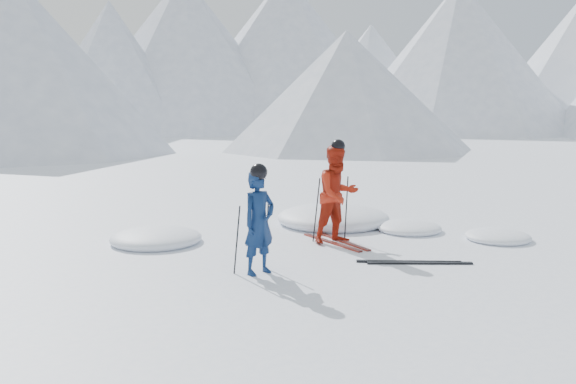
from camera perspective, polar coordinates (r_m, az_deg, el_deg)
name	(u,v)px	position (r m, az deg, el deg)	size (l,w,h in m)	color
ground	(404,248)	(11.13, 10.81, -5.20)	(160.00, 160.00, 0.00)	white
mountain_range	(153,44)	(45.64, -12.50, 13.35)	(106.15, 62.94, 15.53)	#B2BCD1
skier_blue	(259,223)	(9.19, -2.73, -2.89)	(0.57, 0.38, 1.58)	#0C214B
skier_red	(337,194)	(11.25, 4.65, -0.23)	(0.88, 0.69, 1.81)	#A81F0D
pole_blue_left	(237,240)	(9.26, -4.80, -4.49)	(0.02, 0.02, 1.05)	black
pole_blue_right	(267,235)	(9.57, -2.01, -4.04)	(0.02, 0.02, 1.05)	black
pole_red_left	(316,210)	(11.35, 2.68, -1.68)	(0.02, 0.02, 1.21)	black
pole_red_right	(346,208)	(11.58, 5.48, -1.51)	(0.02, 0.02, 1.21)	black
ski_worn_left	(331,242)	(11.35, 4.09, -4.73)	(0.09, 1.70, 0.03)	black
ski_worn_right	(342,241)	(11.48, 5.11, -4.59)	(0.09, 1.70, 0.03)	black
ski_loose_a	(409,262)	(10.17, 11.23, -6.41)	(0.09, 1.70, 0.03)	black
ski_loose_b	(420,263)	(10.12, 12.22, -6.51)	(0.09, 1.70, 0.03)	black
snow_lumps	(319,229)	(12.61, 2.89, -3.47)	(7.25, 4.66, 0.53)	white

